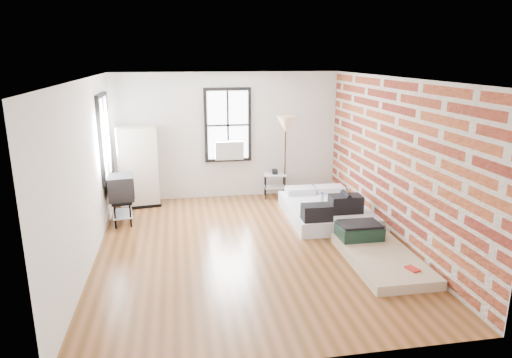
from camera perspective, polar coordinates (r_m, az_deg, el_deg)
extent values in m
plane|color=#593617|center=(7.79, -0.86, -8.61)|extent=(6.00, 6.00, 0.00)
cube|color=silver|center=(10.25, -3.55, 5.39)|extent=(5.00, 0.01, 2.80)
cube|color=silver|center=(4.54, 5.10, -7.49)|extent=(5.00, 0.01, 2.80)
cube|color=silver|center=(7.38, -20.45, 0.56)|extent=(0.01, 6.00, 2.80)
cube|color=brown|center=(8.10, 16.86, 2.11)|extent=(0.02, 6.00, 2.80)
cube|color=white|center=(7.13, -0.95, 12.44)|extent=(5.00, 6.00, 0.01)
cube|color=white|center=(10.16, -3.54, 6.73)|extent=(0.90, 0.02, 1.50)
cube|color=black|center=(10.14, -6.29, 6.65)|extent=(0.07, 0.08, 1.64)
cube|color=black|center=(10.24, -0.83, 6.83)|extent=(0.07, 0.08, 1.64)
cube|color=black|center=(10.09, -3.62, 11.16)|extent=(0.90, 0.08, 0.07)
cube|color=black|center=(10.32, -3.48, 2.43)|extent=(0.90, 0.08, 0.07)
cube|color=black|center=(10.15, -3.53, 6.72)|extent=(0.04, 0.02, 1.50)
cube|color=black|center=(10.15, -3.53, 6.72)|extent=(0.90, 0.02, 0.04)
cube|color=silver|center=(10.13, -3.41, 3.67)|extent=(0.62, 0.30, 0.40)
cube|color=white|center=(9.06, -18.33, 4.95)|extent=(0.02, 0.90, 1.50)
cube|color=black|center=(8.59, -18.90, 4.38)|extent=(0.08, 0.07, 1.64)
cube|color=black|center=(9.54, -18.05, 5.46)|extent=(0.08, 0.07, 1.64)
cube|color=black|center=(8.97, -18.87, 9.88)|extent=(0.08, 0.90, 0.07)
cube|color=black|center=(9.23, -18.05, 0.15)|extent=(0.08, 0.90, 0.07)
cube|color=black|center=(9.06, -18.26, 4.96)|extent=(0.02, 0.04, 1.50)
cube|color=black|center=(9.06, -18.26, 4.96)|extent=(0.02, 0.90, 0.04)
cube|color=white|center=(9.24, 8.74, -3.97)|extent=(1.58, 2.11, 0.27)
cube|color=white|center=(9.84, 5.54, -1.42)|extent=(0.61, 0.40, 0.13)
cube|color=white|center=(10.02, 9.19, -1.24)|extent=(0.61, 0.40, 0.13)
cube|color=black|center=(8.77, 11.13, -3.06)|extent=(0.61, 0.36, 0.33)
cylinder|color=black|center=(8.71, 11.20, -1.91)|extent=(0.10, 0.39, 0.09)
cube|color=black|center=(8.28, 7.59, -4.16)|extent=(0.53, 0.34, 0.28)
cylinder|color=#BFDFF6|center=(9.07, 8.24, -2.59)|extent=(0.08, 0.08, 0.24)
cylinder|color=#1932B2|center=(9.03, 8.27, -1.76)|extent=(0.04, 0.04, 0.03)
cube|color=#C7B48F|center=(7.48, 15.49, -9.61)|extent=(1.03, 1.94, 0.15)
cube|color=black|center=(7.96, 12.79, -6.40)|extent=(0.72, 0.51, 0.22)
cube|color=black|center=(7.91, 12.84, -5.51)|extent=(0.67, 0.47, 0.04)
cube|color=#B3221C|center=(7.08, 18.96, -10.58)|extent=(0.19, 0.23, 0.03)
cube|color=black|center=(10.21, -14.26, -3.03)|extent=(0.91, 0.60, 0.06)
cube|color=beige|center=(9.98, -14.58, 1.62)|extent=(0.87, 0.56, 1.64)
cylinder|color=black|center=(10.21, 1.23, -1.12)|extent=(0.02, 0.02, 0.54)
cylinder|color=black|center=(10.25, 3.65, -1.08)|extent=(0.02, 0.02, 0.54)
cylinder|color=black|center=(10.54, 1.10, -0.61)|extent=(0.02, 0.02, 0.54)
cylinder|color=black|center=(10.57, 3.45, -0.57)|extent=(0.02, 0.02, 0.54)
cube|color=silver|center=(10.32, 2.37, 0.61)|extent=(0.54, 0.45, 0.02)
cube|color=silver|center=(10.40, 2.36, -0.97)|extent=(0.52, 0.43, 0.02)
cube|color=black|center=(10.31, 2.38, 0.93)|extent=(0.14, 0.19, 0.10)
cylinder|color=#331C11|center=(10.45, 3.58, -2.24)|extent=(0.27, 0.27, 0.03)
cylinder|color=#331C11|center=(10.23, 3.66, 2.13)|extent=(0.03, 0.03, 1.61)
cone|color=tan|center=(10.07, 3.74, 6.86)|extent=(0.40, 0.40, 0.35)
cylinder|color=black|center=(8.92, -17.20, -4.54)|extent=(0.03, 0.03, 0.46)
cylinder|color=black|center=(8.92, -15.41, -4.41)|extent=(0.03, 0.03, 0.46)
cylinder|color=black|center=(9.45, -17.21, -3.43)|extent=(0.03, 0.03, 0.46)
cylinder|color=black|center=(9.45, -15.52, -3.31)|extent=(0.03, 0.03, 0.46)
cube|color=black|center=(9.11, -16.45, -2.52)|extent=(0.45, 0.71, 0.03)
cube|color=silver|center=(9.20, -16.32, -4.18)|extent=(0.43, 0.69, 0.02)
cube|color=black|center=(9.05, -16.56, -1.03)|extent=(0.53, 0.59, 0.46)
cube|color=black|center=(9.05, -15.10, -0.92)|extent=(0.07, 0.45, 0.37)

